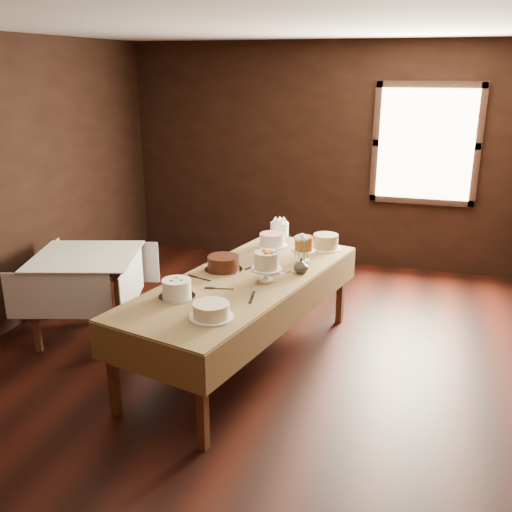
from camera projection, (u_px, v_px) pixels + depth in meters
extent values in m
cube|color=black|center=(249.00, 365.00, 5.02)|extent=(5.00, 6.00, 0.01)
cube|color=beige|center=(248.00, 22.00, 4.13)|extent=(5.00, 6.00, 0.01)
cube|color=black|center=(319.00, 156.00, 7.30)|extent=(5.00, 0.02, 2.80)
cube|color=#FFEABF|center=(426.00, 145.00, 6.83)|extent=(1.10, 0.05, 1.30)
cube|color=#4C2916|center=(113.00, 371.00, 4.22)|extent=(0.08, 0.08, 0.72)
cube|color=#4C2916|center=(270.00, 275.00, 6.15)|extent=(0.08, 0.08, 0.72)
cube|color=#4C2916|center=(203.00, 403.00, 3.82)|extent=(0.08, 0.08, 0.72)
cube|color=#4C2916|center=(341.00, 289.00, 5.76)|extent=(0.08, 0.08, 0.72)
cube|color=#4C2916|center=(244.00, 281.00, 4.86)|extent=(1.51, 2.65, 0.04)
cube|color=#A1824F|center=(244.00, 278.00, 4.85)|extent=(1.59, 2.72, 0.01)
cube|color=#4C2916|center=(35.00, 313.00, 5.16)|extent=(0.07, 0.07, 0.75)
cube|color=#4C2916|center=(63.00, 283.00, 5.89)|extent=(0.07, 0.07, 0.75)
cube|color=#4C2916|center=(120.00, 314.00, 5.16)|extent=(0.07, 0.07, 0.75)
cube|color=#4C2916|center=(137.00, 283.00, 5.89)|extent=(0.07, 0.07, 0.75)
cube|color=#4C2916|center=(85.00, 258.00, 5.40)|extent=(1.08, 1.08, 0.04)
cube|color=white|center=(85.00, 256.00, 5.39)|extent=(1.18, 1.18, 0.01)
cylinder|color=silver|center=(279.00, 239.00, 5.75)|extent=(0.22, 0.22, 0.11)
cylinder|color=white|center=(279.00, 228.00, 5.71)|extent=(0.25, 0.25, 0.13)
cylinder|color=white|center=(325.00, 248.00, 5.62)|extent=(0.31, 0.31, 0.01)
cylinder|color=tan|center=(326.00, 241.00, 5.60)|extent=(0.26, 0.26, 0.13)
cylinder|color=white|center=(272.00, 250.00, 5.39)|extent=(0.29, 0.29, 0.12)
cylinder|color=white|center=(272.00, 238.00, 5.36)|extent=(0.25, 0.25, 0.10)
cylinder|color=white|center=(303.00, 255.00, 5.23)|extent=(0.22, 0.22, 0.13)
cylinder|color=#9E5416|center=(304.00, 242.00, 5.19)|extent=(0.22, 0.22, 0.13)
cylinder|color=silver|center=(224.00, 270.00, 5.03)|extent=(0.34, 0.34, 0.01)
cylinder|color=#3A180B|center=(223.00, 263.00, 5.00)|extent=(0.37, 0.37, 0.12)
cylinder|color=white|center=(266.00, 274.00, 4.76)|extent=(0.26, 0.26, 0.13)
cylinder|color=beige|center=(266.00, 259.00, 4.72)|extent=(0.28, 0.28, 0.14)
cylinder|color=silver|center=(177.00, 297.00, 4.44)|extent=(0.29, 0.29, 0.01)
cylinder|color=white|center=(177.00, 288.00, 4.42)|extent=(0.31, 0.31, 0.13)
cylinder|color=white|center=(211.00, 317.00, 4.08)|extent=(0.32, 0.32, 0.01)
cylinder|color=#F8ECBF|center=(211.00, 310.00, 4.07)|extent=(0.32, 0.32, 0.10)
cube|color=silver|center=(225.00, 289.00, 4.60)|extent=(0.24, 0.06, 0.01)
cube|color=silver|center=(251.00, 300.00, 4.38)|extent=(0.06, 0.24, 0.01)
cube|color=silver|center=(258.00, 265.00, 5.15)|extent=(0.12, 0.23, 0.01)
cube|color=silver|center=(287.00, 272.00, 4.97)|extent=(0.20, 0.17, 0.01)
cube|color=silver|center=(204.00, 279.00, 4.81)|extent=(0.24, 0.10, 0.01)
imported|color=#2D2823|center=(301.00, 266.00, 4.94)|extent=(0.14, 0.14, 0.13)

